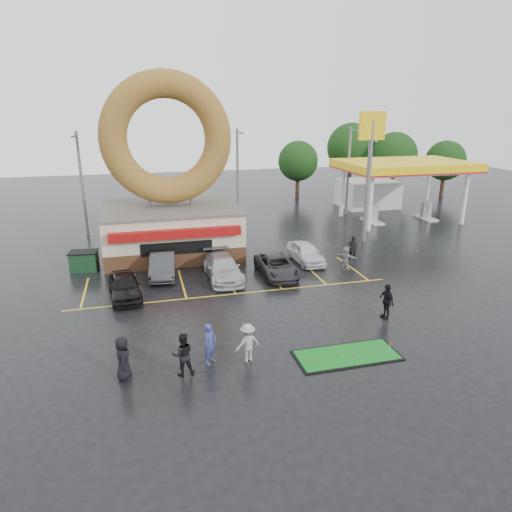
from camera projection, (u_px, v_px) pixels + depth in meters
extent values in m
plane|color=black|center=(248.00, 317.00, 24.82)|extent=(120.00, 120.00, 0.00)
cube|color=#472B19|center=(173.00, 244.00, 35.89)|extent=(10.00, 8.00, 1.20)
cube|color=beige|center=(172.00, 223.00, 35.34)|extent=(10.00, 8.00, 2.30)
cube|color=#59544C|center=(171.00, 207.00, 34.95)|extent=(10.20, 8.20, 0.20)
cube|color=maroon|center=(176.00, 234.00, 31.31)|extent=(9.00, 0.60, 0.60)
cylinder|color=slate|center=(149.00, 199.00, 34.36)|extent=(0.30, 0.30, 1.20)
cylinder|color=slate|center=(191.00, 197.00, 35.11)|extent=(0.30, 0.30, 1.20)
torus|color=brown|center=(167.00, 139.00, 33.36)|extent=(9.60, 2.00, 9.60)
cylinder|color=silver|center=(370.00, 204.00, 41.39)|extent=(0.40, 0.40, 5.00)
cylinder|color=silver|center=(465.00, 199.00, 43.75)|extent=(0.40, 0.40, 5.00)
cylinder|color=silver|center=(342.00, 193.00, 46.91)|extent=(0.40, 0.40, 5.00)
cylinder|color=silver|center=(428.00, 189.00, 49.28)|extent=(0.40, 0.40, 5.00)
cube|color=silver|center=(404.00, 168.00, 44.48)|extent=(12.00, 8.00, 0.50)
cube|color=yellow|center=(405.00, 165.00, 44.38)|extent=(12.30, 8.30, 0.70)
cube|color=#99999E|center=(373.00, 213.00, 45.12)|extent=(0.90, 0.60, 1.60)
cube|color=#99999E|center=(426.00, 210.00, 46.54)|extent=(0.90, 0.60, 1.60)
cube|color=silver|center=(367.00, 193.00, 52.09)|extent=(6.00, 5.00, 3.00)
cylinder|color=slate|center=(368.00, 183.00, 37.38)|extent=(0.36, 0.36, 10.00)
cube|color=yellow|center=(372.00, 126.00, 35.98)|extent=(2.20, 0.30, 2.20)
cylinder|color=slate|center=(82.00, 185.00, 39.46)|extent=(0.24, 0.24, 9.00)
cylinder|color=slate|center=(75.00, 135.00, 37.23)|extent=(0.12, 2.00, 0.12)
cube|color=slate|center=(73.00, 137.00, 36.33)|extent=(0.40, 0.18, 0.12)
cylinder|color=slate|center=(238.00, 177.00, 43.69)|extent=(0.24, 0.24, 9.00)
cylinder|color=slate|center=(239.00, 132.00, 41.46)|extent=(0.12, 2.00, 0.12)
cube|color=slate|center=(242.00, 134.00, 40.56)|extent=(0.40, 0.18, 0.12)
cylinder|color=slate|center=(348.00, 172.00, 47.45)|extent=(0.24, 0.24, 9.00)
cylinder|color=slate|center=(355.00, 130.00, 45.22)|extent=(0.12, 2.00, 0.12)
cube|color=slate|center=(360.00, 131.00, 44.31)|extent=(0.40, 0.18, 0.12)
cylinder|color=#332114|center=(392.00, 185.00, 58.13)|extent=(0.50, 0.50, 2.88)
sphere|color=black|center=(394.00, 155.00, 56.95)|extent=(5.60, 5.60, 5.60)
cylinder|color=#332114|center=(442.00, 187.00, 57.76)|extent=(0.50, 0.50, 2.52)
sphere|color=black|center=(445.00, 161.00, 56.73)|extent=(4.90, 4.90, 4.90)
cylinder|color=#332114|center=(349.00, 180.00, 60.81)|extent=(0.50, 0.50, 3.24)
sphere|color=black|center=(351.00, 148.00, 59.49)|extent=(6.30, 6.30, 6.30)
cylinder|color=#332114|center=(297.00, 188.00, 57.19)|extent=(0.50, 0.50, 2.52)
sphere|color=black|center=(298.00, 161.00, 56.16)|extent=(4.90, 4.90, 4.90)
imported|color=black|center=(124.00, 286.00, 27.22)|extent=(2.20, 4.48, 1.47)
imported|color=#2E2D30|center=(163.00, 265.00, 30.78)|extent=(2.07, 4.84, 1.55)
imported|color=#B0AFB5|center=(223.00, 268.00, 30.22)|extent=(2.17, 5.23, 1.51)
imported|color=#2B2A2D|center=(277.00, 266.00, 30.81)|extent=(2.24, 4.81, 1.33)
imported|color=silver|center=(306.00, 253.00, 33.43)|extent=(1.93, 4.41, 1.48)
imported|color=navy|center=(210.00, 344.00, 20.11)|extent=(0.83, 0.82, 1.93)
imported|color=black|center=(183.00, 354.00, 19.27)|extent=(0.95, 0.75, 1.91)
imported|color=gray|center=(248.00, 343.00, 20.31)|extent=(1.31, 0.95, 1.82)
imported|color=black|center=(123.00, 358.00, 18.95)|extent=(0.63, 0.96, 1.93)
imported|color=black|center=(386.00, 301.00, 24.52)|extent=(0.57, 1.18, 1.95)
imported|color=gray|center=(346.00, 258.00, 32.09)|extent=(1.31, 1.45, 1.60)
imported|color=black|center=(353.00, 248.00, 33.85)|extent=(0.82, 0.75, 1.89)
cube|color=#163A20|center=(84.00, 261.00, 31.79)|extent=(1.92, 1.40, 1.30)
cube|color=black|center=(347.00, 355.00, 20.97)|extent=(4.84, 2.11, 0.05)
cube|color=#126F1E|center=(347.00, 355.00, 20.96)|extent=(4.62, 1.89, 0.03)
cylinder|color=silver|center=(390.00, 348.00, 21.05)|extent=(0.02, 0.02, 0.55)
cube|color=red|center=(391.00, 343.00, 21.00)|extent=(0.14, 0.01, 0.10)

